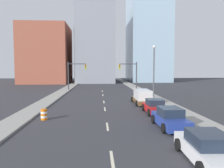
{
  "coord_description": "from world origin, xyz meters",
  "views": [
    {
      "loc": [
        -0.63,
        -2.39,
        4.53
      ],
      "look_at": [
        1.3,
        30.11,
        2.2
      ],
      "focal_mm": 35.0,
      "sensor_mm": 36.0,
      "label": 1
    }
  ],
  "objects": [
    {
      "name": "lane_stripe_at_27m",
      "position": [
        0.0,
        26.97,
        0.0
      ],
      "size": [
        0.16,
        2.4,
        0.01
      ],
      "primitive_type": "cube",
      "color": "beige",
      "rests_on": "ground"
    },
    {
      "name": "building_brick_left",
      "position": [
        -17.02,
        67.55,
        8.85
      ],
      "size": [
        14.0,
        16.0,
        17.71
      ],
      "color": "#9E513D",
      "rests_on": "ground"
    },
    {
      "name": "building_glass_right",
      "position": [
        16.58,
        75.55,
        15.92
      ],
      "size": [
        13.0,
        20.0,
        31.84
      ],
      "color": "#99B7CC",
      "rests_on": "ground"
    },
    {
      "name": "sedan_white",
      "position": [
        4.61,
        7.56,
        0.67
      ],
      "size": [
        2.35,
        4.85,
        1.45
      ],
      "rotation": [
        0.0,
        0.0,
        -0.05
      ],
      "color": "silver",
      "rests_on": "ground"
    },
    {
      "name": "box_truck_brown",
      "position": [
        4.9,
        25.08,
        0.87
      ],
      "size": [
        2.28,
        5.86,
        1.82
      ],
      "rotation": [
        0.0,
        0.0,
        0.0
      ],
      "color": "brown",
      "rests_on": "ground"
    },
    {
      "name": "lane_stripe_at_14m",
      "position": [
        0.0,
        14.35,
        0.0
      ],
      "size": [
        0.16,
        2.4,
        0.01
      ],
      "primitive_type": "cube",
      "color": "beige",
      "rests_on": "ground"
    },
    {
      "name": "building_office_center",
      "position": [
        -1.81,
        71.55,
        12.16
      ],
      "size": [
        12.0,
        20.0,
        24.32
      ],
      "color": "gray",
      "rests_on": "ground"
    },
    {
      "name": "traffic_barrel",
      "position": [
        -5.5,
        16.9,
        0.47
      ],
      "size": [
        0.56,
        0.56,
        0.95
      ],
      "color": "orange",
      "rests_on": "ground"
    },
    {
      "name": "traffic_signal_left",
      "position": [
        -5.89,
        43.36,
        3.79
      ],
      "size": [
        3.88,
        0.35,
        5.87
      ],
      "color": "#38383D",
      "rests_on": "ground"
    },
    {
      "name": "lane_stripe_at_41m",
      "position": [
        0.0,
        40.99,
        0.0
      ],
      "size": [
        0.16,
        2.4,
        0.01
      ],
      "primitive_type": "cube",
      "color": "beige",
      "rests_on": "ground"
    },
    {
      "name": "sidewalk_right",
      "position": [
        7.74,
        48.28,
        0.07
      ],
      "size": [
        2.28,
        96.55,
        0.15
      ],
      "color": "gray",
      "rests_on": "ground"
    },
    {
      "name": "sidewalk_left",
      "position": [
        -7.74,
        48.28,
        0.07
      ],
      "size": [
        2.28,
        96.55,
        0.15
      ],
      "color": "gray",
      "rests_on": "ground"
    },
    {
      "name": "lane_stripe_at_22m",
      "position": [
        0.0,
        21.75,
        0.0
      ],
      "size": [
        0.16,
        2.4,
        0.01
      ],
      "primitive_type": "cube",
      "color": "beige",
      "rests_on": "ground"
    },
    {
      "name": "sedan_red",
      "position": [
        4.97,
        19.11,
        0.66
      ],
      "size": [
        2.03,
        4.26,
        1.44
      ],
      "rotation": [
        0.0,
        0.0,
        0.01
      ],
      "color": "red",
      "rests_on": "ground"
    },
    {
      "name": "traffic_signal_right",
      "position": [
        6.17,
        43.36,
        3.79
      ],
      "size": [
        3.88,
        0.35,
        5.87
      ],
      "color": "#38383D",
      "rests_on": "ground"
    },
    {
      "name": "lane_stripe_at_34m",
      "position": [
        0.0,
        34.43,
        0.0
      ],
      "size": [
        0.16,
        2.4,
        0.01
      ],
      "primitive_type": "cube",
      "color": "beige",
      "rests_on": "ground"
    },
    {
      "name": "sedan_blue",
      "position": [
        4.78,
        13.76,
        0.71
      ],
      "size": [
        2.13,
        4.48,
        1.55
      ],
      "rotation": [
        0.0,
        0.0,
        0.02
      ],
      "color": "navy",
      "rests_on": "ground"
    },
    {
      "name": "lane_stripe_at_8m",
      "position": [
        0.0,
        8.08,
        0.0
      ],
      "size": [
        0.16,
        2.4,
        0.01
      ],
      "primitive_type": "cube",
      "color": "beige",
      "rests_on": "ground"
    },
    {
      "name": "street_lamp",
      "position": [
        7.73,
        30.56,
        4.67
      ],
      "size": [
        0.44,
        0.44,
        8.02
      ],
      "color": "#4C4C51",
      "rests_on": "ground"
    }
  ]
}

